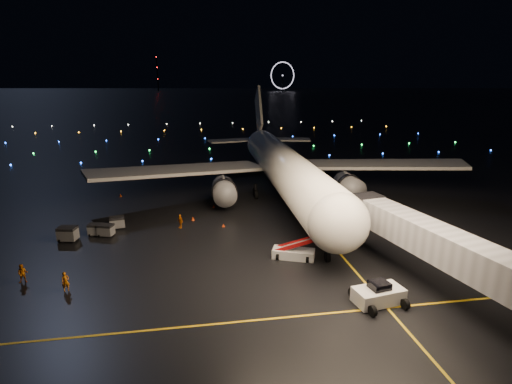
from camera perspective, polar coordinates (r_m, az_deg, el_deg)
ground at (r=339.68m, az=-8.69°, el=12.22°), size 2000.00×2000.00×0.00m
lane_centre at (r=59.85m, az=7.36°, el=-3.49°), size 0.25×80.00×0.02m
lane_cross at (r=35.03m, az=-8.81°, el=-18.40°), size 60.00×0.25×0.02m
airliner at (r=69.45m, az=3.46°, el=7.05°), size 66.05×62.90×18.28m
pushback_tug at (r=38.73m, az=17.12°, el=-13.58°), size 4.76×3.03×2.11m
belt_loader at (r=45.60m, az=5.42°, el=-7.44°), size 7.14×4.36×3.36m
crew_a at (r=43.10m, az=-25.57°, el=-11.47°), size 0.85×0.73×1.97m
crew_b at (r=46.73m, az=-30.36°, el=-10.01°), size 1.07×0.89×1.96m
crew_c at (r=55.56m, az=-10.77°, el=-4.13°), size 1.08×1.18×1.94m
safety_cone_0 at (r=55.42m, az=-4.68°, el=-4.76°), size 0.51×0.51×0.46m
safety_cone_1 at (r=63.75m, az=-6.05°, el=-2.04°), size 0.48×0.48×0.44m
safety_cone_2 at (r=58.47m, az=-9.00°, el=-3.75°), size 0.58×0.58×0.54m
safety_cone_3 at (r=73.30m, az=-18.79°, el=-0.42°), size 0.51×0.51×0.52m
ferris_wheel at (r=778.93m, az=3.82°, el=16.13°), size 49.33×16.80×52.00m
radio_mast at (r=781.15m, az=-13.91°, el=16.17°), size 1.80×1.80×64.00m
taxiway_lights at (r=146.44m, az=-7.47°, el=7.96°), size 164.00×92.00×0.36m
baggage_cart_0 at (r=57.70m, az=-19.22°, el=-4.16°), size 2.15×1.70×1.64m
baggage_cart_1 at (r=56.19m, az=-21.88°, el=-5.01°), size 2.02×1.57×1.55m
baggage_cart_2 at (r=55.55m, az=-25.29°, el=-5.45°), size 2.47×1.95×1.87m
baggage_cart_3 at (r=55.40m, az=-20.64°, el=-5.14°), size 2.18×1.81×1.59m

